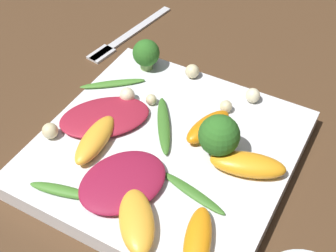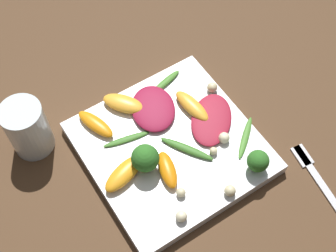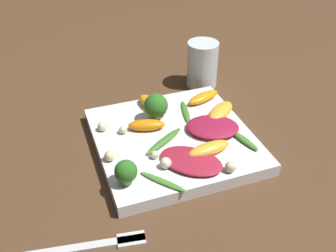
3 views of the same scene
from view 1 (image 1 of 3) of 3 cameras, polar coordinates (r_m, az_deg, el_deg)
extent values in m
plane|color=#4C331E|center=(0.50, -0.28, -3.97)|extent=(2.40, 2.40, 0.00)
cube|color=white|center=(0.49, -0.28, -3.16)|extent=(0.25, 0.25, 0.02)
cube|color=silver|center=(0.68, -4.39, 11.40)|extent=(0.16, 0.04, 0.01)
cube|color=silver|center=(0.64, -8.16, 8.81)|extent=(0.04, 0.03, 0.01)
ellipsoid|color=maroon|center=(0.45, -5.54, -6.75)|extent=(0.11, 0.10, 0.01)
ellipsoid|color=maroon|center=(0.51, -7.77, 1.06)|extent=(0.11, 0.11, 0.01)
ellipsoid|color=#FCAD33|center=(0.48, -8.87, -1.63)|extent=(0.07, 0.03, 0.02)
ellipsoid|color=orange|center=(0.49, 4.91, -0.08)|extent=(0.07, 0.04, 0.02)
ellipsoid|color=orange|center=(0.46, 9.69, -4.65)|extent=(0.05, 0.08, 0.02)
ellipsoid|color=#FCAD33|center=(0.42, -3.85, -11.44)|extent=(0.07, 0.07, 0.02)
ellipsoid|color=orange|center=(0.41, 3.65, -13.79)|extent=(0.07, 0.04, 0.02)
cylinder|color=#7A9E51|center=(0.47, 6.07, -2.85)|extent=(0.01, 0.01, 0.02)
sphere|color=#2D6B23|center=(0.46, 6.26, -1.13)|extent=(0.04, 0.04, 0.04)
cylinder|color=#84AD5B|center=(0.58, -2.63, 7.64)|extent=(0.02, 0.02, 0.01)
sphere|color=#2D6B23|center=(0.57, -2.69, 8.89)|extent=(0.03, 0.03, 0.03)
ellipsoid|color=#47842D|center=(0.45, -12.80, -7.69)|extent=(0.03, 0.07, 0.01)
ellipsoid|color=#3D7528|center=(0.50, -0.53, 0.15)|extent=(0.08, 0.06, 0.01)
ellipsoid|color=#3D7528|center=(0.44, 3.04, -8.13)|extent=(0.03, 0.08, 0.00)
ellipsoid|color=#47842D|center=(0.56, -6.77, 5.16)|extent=(0.06, 0.07, 0.01)
sphere|color=beige|center=(0.56, 2.97, 6.69)|extent=(0.02, 0.02, 0.02)
sphere|color=beige|center=(0.52, 7.07, 2.39)|extent=(0.01, 0.01, 0.01)
sphere|color=beige|center=(0.50, -14.18, -0.57)|extent=(0.02, 0.02, 0.02)
sphere|color=beige|center=(0.53, -2.07, 3.24)|extent=(0.01, 0.01, 0.01)
sphere|color=beige|center=(0.53, -5.00, 3.78)|extent=(0.02, 0.02, 0.02)
sphere|color=beige|center=(0.54, 10.29, 3.70)|extent=(0.02, 0.02, 0.02)
camera|label=2|loc=(0.63, 63.00, 57.44)|focal=50.00mm
camera|label=3|loc=(0.80, -34.80, 42.19)|focal=42.00mm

